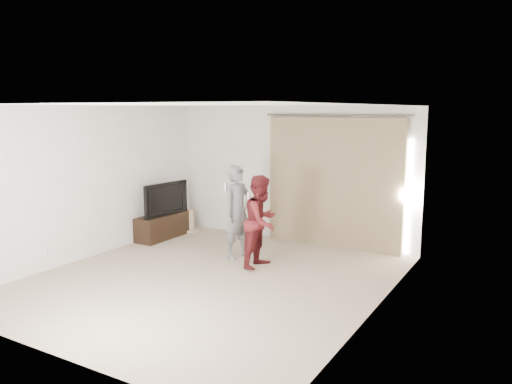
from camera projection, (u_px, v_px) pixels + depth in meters
floor at (210, 279)px, 7.54m from camera, size 5.50×5.50×0.00m
wall_back at (291, 174)px, 9.67m from camera, size 5.00×0.04×2.60m
wall_left at (90, 183)px, 8.57m from camera, size 0.04×5.50×2.60m
ceiling at (207, 105)px, 7.12m from camera, size 5.00×5.50×0.01m
curtain at (334, 183)px, 9.18m from camera, size 2.80×0.11×2.46m
tv_console at (163, 226)px, 9.97m from camera, size 0.43×1.24×0.48m
tv at (162, 198)px, 9.88m from camera, size 0.24×1.13×0.65m
scratching_post at (190, 223)px, 10.46m from camera, size 0.36×0.36×0.48m
person_man at (238, 212)px, 8.55m from camera, size 0.52×0.66×1.61m
person_woman at (262, 221)px, 8.06m from camera, size 0.58×0.74×1.51m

